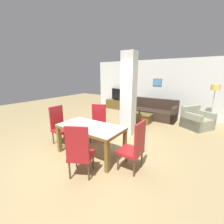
{
  "coord_description": "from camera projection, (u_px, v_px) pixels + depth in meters",
  "views": [
    {
      "loc": [
        2.4,
        -2.6,
        2.02
      ],
      "look_at": [
        0.0,
        0.96,
        0.92
      ],
      "focal_mm": 24.0,
      "sensor_mm": 36.0,
      "label": 1
    }
  ],
  "objects": [
    {
      "name": "ground_plane",
      "position": [
        91.0,
        154.0,
        3.89
      ],
      "size": [
        18.0,
        18.0,
        0.0
      ],
      "primitive_type": "plane",
      "color": "#9C8558"
    },
    {
      "name": "back_wall",
      "position": [
        157.0,
        87.0,
        7.58
      ],
      "size": [
        7.2,
        0.09,
        2.7
      ],
      "color": "silver",
      "rests_on": "ground_plane"
    },
    {
      "name": "divider_pillar",
      "position": [
        128.0,
        95.0,
        4.89
      ],
      "size": [
        0.43,
        0.37,
        2.7
      ],
      "color": "silver",
      "rests_on": "ground_plane"
    },
    {
      "name": "dining_table",
      "position": [
        91.0,
        132.0,
        3.74
      ],
      "size": [
        1.65,
        0.85,
        0.77
      ],
      "color": "brown",
      "rests_on": "ground_plane"
    },
    {
      "name": "dining_chair_far_left",
      "position": [
        98.0,
        122.0,
        4.63
      ],
      "size": [
        0.62,
        0.62,
        1.1
      ],
      "rotation": [
        0.0,
        0.0,
        -2.67
      ],
      "color": "maroon",
      "rests_on": "ground_plane"
    },
    {
      "name": "dining_chair_head_left",
      "position": [
        60.0,
        124.0,
        4.41
      ],
      "size": [
        0.46,
        0.46,
        1.1
      ],
      "rotation": [
        0.0,
        0.0,
        -1.57
      ],
      "color": "maroon",
      "rests_on": "ground_plane"
    },
    {
      "name": "dining_chair_near_right",
      "position": [
        80.0,
        151.0,
        2.9
      ],
      "size": [
        0.62,
        0.62,
        1.1
      ],
      "rotation": [
        0.0,
        0.0,
        0.49
      ],
      "color": "maroon",
      "rests_on": "ground_plane"
    },
    {
      "name": "dining_chair_head_right",
      "position": [
        135.0,
        146.0,
        3.09
      ],
      "size": [
        0.46,
        0.46,
        1.1
      ],
      "rotation": [
        0.0,
        0.0,
        1.57
      ],
      "color": "maroon",
      "rests_on": "ground_plane"
    },
    {
      "name": "sofa",
      "position": [
        152.0,
        112.0,
        6.95
      ],
      "size": [
        2.13,
        0.85,
        0.9
      ],
      "rotation": [
        0.0,
        0.0,
        3.14
      ],
      "color": "#35271F",
      "rests_on": "ground_plane"
    },
    {
      "name": "armchair",
      "position": [
        196.0,
        121.0,
        5.69
      ],
      "size": [
        1.18,
        1.18,
        0.81
      ],
      "rotation": [
        0.0,
        0.0,
        4.15
      ],
      "color": "gray",
      "rests_on": "ground_plane"
    },
    {
      "name": "coffee_table",
      "position": [
        142.0,
        118.0,
        6.3
      ],
      "size": [
        0.78,
        0.5,
        0.4
      ],
      "color": "brown",
      "rests_on": "ground_plane"
    },
    {
      "name": "bottle",
      "position": [
        139.0,
        112.0,
        6.16
      ],
      "size": [
        0.06,
        0.06,
        0.29
      ],
      "color": "#4C2D14",
      "rests_on": "coffee_table"
    },
    {
      "name": "tv_stand",
      "position": [
        116.0,
        104.0,
        8.84
      ],
      "size": [
        1.25,
        0.4,
        0.53
      ],
      "color": "brown",
      "rests_on": "ground_plane"
    },
    {
      "name": "tv_screen",
      "position": [
        116.0,
        94.0,
        8.7
      ],
      "size": [
        0.8,
        0.35,
        0.65
      ],
      "rotation": [
        0.0,
        0.0,
        2.77
      ],
      "color": "black",
      "rests_on": "tv_stand"
    },
    {
      "name": "floor_lamp",
      "position": [
        215.0,
        91.0,
        5.69
      ],
      "size": [
        0.32,
        0.32,
        1.63
      ],
      "color": "#B7B7BC",
      "rests_on": "ground_plane"
    }
  ]
}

